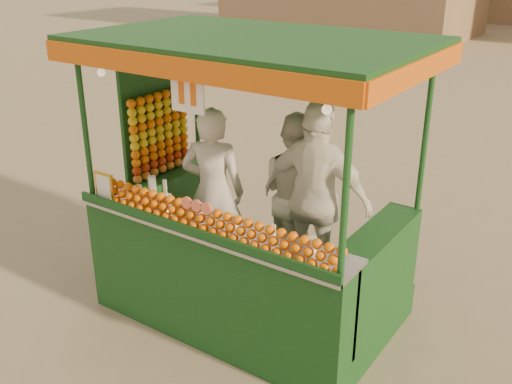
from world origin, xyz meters
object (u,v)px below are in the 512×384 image
Objects in this scene: vendor_right at (317,199)px; vendor_middle at (297,195)px; vendor_left at (213,192)px; juice_cart at (238,234)px.

vendor_middle is at bearing -32.48° from vendor_right.
vendor_right is (0.33, -0.20, 0.10)m from vendor_middle.
vendor_right reaches higher than vendor_left.
vendor_right is (1.06, 0.28, 0.08)m from vendor_left.
juice_cart reaches higher than vendor_right.
vendor_middle is at bearing -170.22° from vendor_left.
juice_cart reaches higher than vendor_middle.
vendor_right reaches higher than vendor_middle.
vendor_left is (-0.42, 0.14, 0.31)m from juice_cart.
vendor_right is (0.64, 0.42, 0.38)m from juice_cart.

